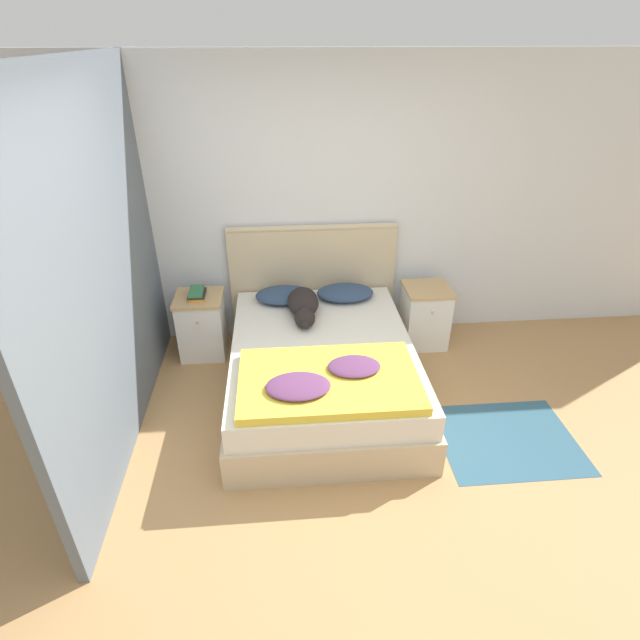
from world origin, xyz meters
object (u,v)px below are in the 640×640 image
(pillow_left, at_px, (284,295))
(dog, at_px, (303,305))
(nightstand_right, at_px, (425,315))
(nightstand_left, at_px, (202,325))
(book_stack, at_px, (197,294))
(bed, at_px, (322,370))
(pillow_right, at_px, (345,293))

(pillow_left, height_order, dog, dog)
(nightstand_right, bearing_deg, pillow_left, 178.67)
(pillow_left, bearing_deg, nightstand_left, -177.70)
(book_stack, bearing_deg, pillow_left, 2.52)
(bed, bearing_deg, pillow_left, 110.44)
(pillow_right, bearing_deg, pillow_left, 180.00)
(bed, distance_m, dog, 0.61)
(pillow_left, bearing_deg, bed, -69.56)
(nightstand_right, bearing_deg, bed, -145.49)
(pillow_left, distance_m, dog, 0.32)
(nightstand_left, relative_size, nightstand_right, 1.00)
(book_stack, bearing_deg, dog, -14.35)
(nightstand_left, distance_m, book_stack, 0.33)
(nightstand_right, height_order, pillow_right, pillow_right)
(nightstand_left, height_order, pillow_right, pillow_right)
(bed, height_order, pillow_left, pillow_left)
(pillow_left, bearing_deg, nightstand_right, -1.33)
(nightstand_left, distance_m, nightstand_right, 2.11)
(bed, distance_m, nightstand_left, 1.28)
(pillow_left, distance_m, book_stack, 0.78)
(bed, relative_size, dog, 2.89)
(dog, height_order, book_stack, dog)
(nightstand_left, xyz_separation_m, dog, (0.93, -0.24, 0.30))
(nightstand_left, height_order, nightstand_right, same)
(pillow_right, relative_size, book_stack, 2.17)
(nightstand_left, relative_size, pillow_right, 1.13)
(pillow_left, relative_size, book_stack, 2.17)
(pillow_right, height_order, book_stack, book_stack)
(bed, xyz_separation_m, book_stack, (-1.06, 0.72, 0.38))
(nightstand_left, bearing_deg, bed, -34.51)
(pillow_left, xyz_separation_m, book_stack, (-0.78, -0.03, 0.07))
(nightstand_right, relative_size, dog, 0.88)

